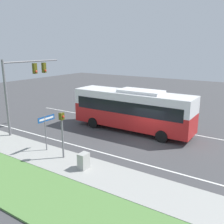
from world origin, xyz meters
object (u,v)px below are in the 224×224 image
signal_gantry (23,81)px  street_sign (46,126)px  bus (132,108)px  utility_cabinet (84,161)px  pedestrian_signal (62,128)px

signal_gantry → street_sign: 5.84m
bus → signal_gantry: 9.40m
bus → street_sign: size_ratio=4.08×
signal_gantry → street_sign: bearing=-114.0°
street_sign → utility_cabinet: size_ratio=2.74×
bus → street_sign: bus is taller
bus → signal_gantry: bearing=123.6°
pedestrian_signal → utility_cabinet: pedestrian_signal is taller
bus → utility_cabinet: 8.19m
pedestrian_signal → bus: bearing=-6.9°
pedestrian_signal → street_sign: 1.91m
utility_cabinet → street_sign: bearing=78.4°
pedestrian_signal → utility_cabinet: 2.60m
street_sign → bus: bearing=-21.2°
street_sign → utility_cabinet: 4.19m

